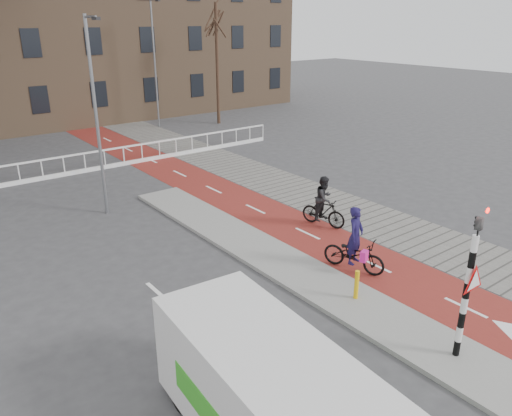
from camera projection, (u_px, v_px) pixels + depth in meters
ground at (398, 310)px, 12.87m from camera, size 120.00×120.00×0.00m
bike_lane at (227, 196)px, 21.12m from camera, size 2.50×60.00×0.01m
sidewalk at (277, 183)px, 22.72m from camera, size 3.00×60.00×0.01m
curb_island at (278, 260)px, 15.41m from camera, size 1.80×16.00×0.12m
traffic_signal at (469, 280)px, 10.32m from camera, size 0.80×0.80×3.68m
bollard at (357, 285)px, 13.08m from camera, size 0.12×0.12×0.80m
cyclist_near at (354, 249)px, 14.71m from camera, size 1.24×2.03×1.99m
cyclist_far at (324, 206)px, 17.83m from camera, size 0.96×1.78×1.85m
van at (268, 397)px, 8.39m from camera, size 2.33×5.04×2.11m
railing at (20, 178)px, 22.48m from camera, size 28.00×0.10×0.99m
tree_right at (217, 65)px, 34.07m from camera, size 0.22×0.22×7.99m
streetlight_near at (97, 120)px, 17.99m from camera, size 0.12×0.12×7.19m
streetlight_right at (155, 65)px, 32.97m from camera, size 0.12×0.12×8.18m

